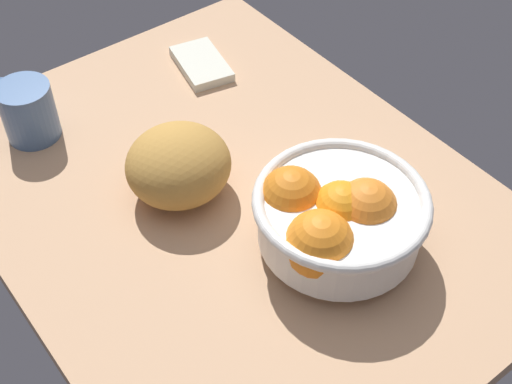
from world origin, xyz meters
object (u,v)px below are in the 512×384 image
object	(u,v)px
fruit_bowl	(335,217)
napkin_folded	(201,64)
bread_loaf	(178,165)
mug	(27,110)

from	to	relation	value
fruit_bowl	napkin_folded	bearing A→B (deg)	-11.66
bread_loaf	napkin_folded	world-z (taller)	bread_loaf
bread_loaf	napkin_folded	xyz separation A→B (cm)	(22.15, -18.84, -4.33)
fruit_bowl	bread_loaf	xyz separation A→B (cm)	(20.84, 9.97, -1.09)
napkin_folded	mug	distance (cm)	30.30
fruit_bowl	mug	world-z (taller)	fruit_bowl
fruit_bowl	mug	xyz separation A→B (cm)	(45.13, 21.13, -1.74)
fruit_bowl	bread_loaf	distance (cm)	23.13
bread_loaf	mug	size ratio (longest dim) A/B	1.18
bread_loaf	napkin_folded	bearing A→B (deg)	-40.39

